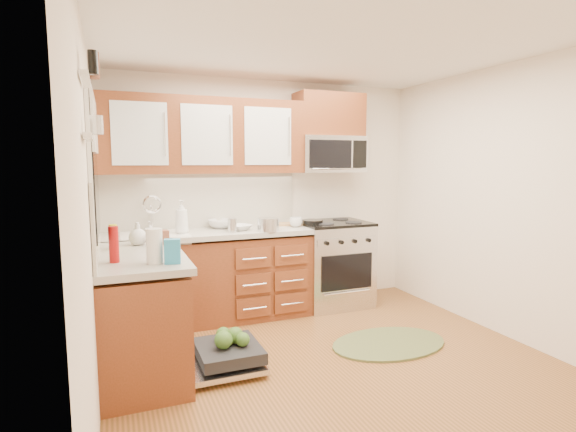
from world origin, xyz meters
name	(u,v)px	position (x,y,z in m)	size (l,w,h in m)	color
floor	(339,367)	(0.00, 0.00, 0.00)	(3.50, 3.50, 0.00)	brown
ceiling	(344,40)	(0.00, 0.00, 2.50)	(3.50, 3.50, 0.00)	white
wall_back	(266,195)	(0.00, 1.75, 1.25)	(3.50, 0.04, 2.50)	white
wall_front	(550,255)	(0.00, -1.75, 1.25)	(3.50, 0.04, 2.50)	white
wall_left	(90,222)	(-1.75, 0.00, 1.25)	(0.04, 3.50, 2.50)	white
wall_right	(513,203)	(1.75, 0.00, 1.25)	(0.04, 3.50, 2.50)	white
base_cabinet_back	(209,279)	(-0.73, 1.45, 0.42)	(2.05, 0.60, 0.85)	#5C2E14
base_cabinet_left	(141,317)	(-1.45, 0.52, 0.42)	(0.60, 1.25, 0.85)	#5C2E14
countertop_back	(209,233)	(-0.72, 1.44, 0.90)	(2.07, 0.64, 0.05)	beige
countertop_left	(140,257)	(-1.44, 0.53, 0.90)	(0.64, 1.27, 0.05)	beige
backsplash_back	(202,200)	(-0.73, 1.74, 1.21)	(2.05, 0.02, 0.57)	beige
backsplash_left	(96,218)	(-1.74, 0.52, 1.21)	(0.02, 1.25, 0.57)	beige
upper_cabinets	(204,136)	(-0.73, 1.57, 1.88)	(2.05, 0.35, 0.75)	#5C2E14
cabinet_over_mw	(329,115)	(0.68, 1.57, 2.13)	(0.76, 0.35, 0.47)	#5C2E14
range	(333,263)	(0.68, 1.43, 0.47)	(0.76, 0.64, 0.95)	silver
microwave	(329,154)	(0.68, 1.55, 1.70)	(0.76, 0.38, 0.40)	silver
sink	(155,247)	(-1.25, 1.42, 0.80)	(0.62, 0.50, 0.26)	white
dishwasher	(224,357)	(-0.86, 0.30, 0.10)	(0.70, 0.60, 0.20)	silver
window	(93,171)	(-1.74, 0.50, 1.55)	(0.03, 1.05, 1.05)	white
window_blind	(94,125)	(-1.71, 0.50, 1.88)	(0.02, 0.96, 0.40)	white
shelf_upper	(86,79)	(-1.72, -0.35, 2.05)	(0.04, 0.40, 0.03)	white
shelf_lower	(89,137)	(-1.72, -0.35, 1.75)	(0.04, 0.40, 0.03)	white
rug	(389,343)	(0.62, 0.23, 0.01)	(1.07, 0.70, 0.02)	#57673B
skillet	(313,222)	(0.40, 1.38, 0.97)	(0.22, 0.22, 0.04)	black
stock_pot	(268,224)	(-0.17, 1.22, 0.99)	(0.22, 0.22, 0.13)	silver
cutting_board	(288,224)	(0.18, 1.55, 0.94)	(0.30, 0.19, 0.02)	tan
canister	(232,226)	(-0.53, 1.25, 1.00)	(0.09, 0.09, 0.14)	silver
paper_towel_roll	(154,246)	(-1.36, 0.15, 1.05)	(0.11, 0.11, 0.24)	white
mustard_bottle	(113,237)	(-1.62, 0.79, 1.02)	(0.06, 0.06, 0.20)	yellow
red_bottle	(114,245)	(-1.62, 0.28, 1.05)	(0.07, 0.07, 0.25)	#A10E0D
wooden_box	(161,238)	(-1.25, 0.84, 0.99)	(0.12, 0.09, 0.12)	brown
blue_carton	(172,251)	(-1.25, 0.09, 1.01)	(0.11, 0.06, 0.17)	#288BBE
bowl_a	(240,227)	(-0.41, 1.38, 0.95)	(0.23, 0.23, 0.06)	#999999
bowl_b	(222,224)	(-0.55, 1.59, 0.97)	(0.28, 0.28, 0.09)	#999999
cup	(296,222)	(0.20, 1.38, 0.98)	(0.13, 0.13, 0.10)	#999999
soap_bottle_a	(182,217)	(-1.00, 1.36, 1.09)	(0.13, 0.13, 0.33)	#999999
soap_bottle_b	(150,231)	(-1.32, 1.05, 1.01)	(0.08, 0.08, 0.17)	#999999
soap_bottle_c	(138,234)	(-1.43, 0.91, 1.02)	(0.15, 0.15, 0.19)	#999999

